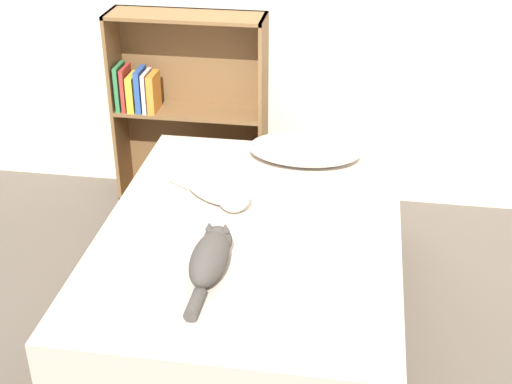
{
  "coord_description": "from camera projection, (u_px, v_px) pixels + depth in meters",
  "views": [
    {
      "loc": [
        0.43,
        -2.6,
        2.16
      ],
      "look_at": [
        0.0,
        0.14,
        0.61
      ],
      "focal_mm": 50.0,
      "sensor_mm": 36.0,
      "label": 1
    }
  ],
  "objects": [
    {
      "name": "pillow",
      "position": [
        305.0,
        149.0,
        3.65
      ],
      "size": [
        0.58,
        0.35,
        0.12
      ],
      "color": "white",
      "rests_on": "bed"
    },
    {
      "name": "cat_light",
      "position": [
        218.0,
        190.0,
        3.25
      ],
      "size": [
        0.46,
        0.33,
        0.17
      ],
      "rotation": [
        0.0,
        0.0,
        5.7
      ],
      "color": "white",
      "rests_on": "bed"
    },
    {
      "name": "bookshelf",
      "position": [
        185.0,
        105.0,
        4.14
      ],
      "size": [
        0.88,
        0.26,
        1.13
      ],
      "color": "brown",
      "rests_on": "ground_plane"
    },
    {
      "name": "ground_plane",
      "position": [
        252.0,
        320.0,
        3.35
      ],
      "size": [
        8.0,
        8.0,
        0.0
      ],
      "primitive_type": "plane",
      "color": "brown"
    },
    {
      "name": "bed",
      "position": [
        251.0,
        276.0,
        3.23
      ],
      "size": [
        1.33,
        1.8,
        0.51
      ],
      "color": "#99754C",
      "rests_on": "ground_plane"
    },
    {
      "name": "cat_dark",
      "position": [
        211.0,
        256.0,
        2.78
      ],
      "size": [
        0.15,
        0.51,
        0.15
      ],
      "rotation": [
        0.0,
        0.0,
        1.55
      ],
      "color": "#47423D",
      "rests_on": "bed"
    }
  ]
}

